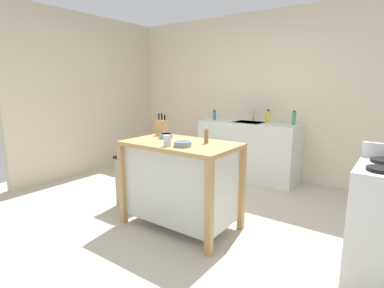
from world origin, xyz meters
The scene contains 15 objects.
ground_plane centered at (0.00, 0.00, 0.00)m, with size 6.00×6.00×0.00m, color #BCB29E.
wall_back centered at (0.00, 2.31, 1.30)m, with size 5.00×0.10×2.60m, color beige.
wall_left centered at (-2.50, 0.86, 1.30)m, with size 0.10×2.91×2.60m, color beige.
kitchen_island centered at (0.08, 0.00, 0.50)m, with size 1.15×0.68×0.90m.
knife_block centered at (-0.37, 0.24, 0.99)m, with size 0.11×0.09×0.25m.
bowl_stoneware_deep centered at (-0.19, 0.09, 0.93)m, with size 0.15×0.15×0.05m.
bowl_ceramic_small centered at (0.23, -0.15, 0.93)m, with size 0.17×0.17×0.05m.
drinking_cup centered at (0.10, -0.23, 0.96)m, with size 0.07×0.07×0.11m.
pepper_grinder centered at (0.32, 0.11, 0.98)m, with size 0.04×0.04×0.16m.
trash_bin centered at (-0.73, 0.09, 0.32)m, with size 0.36×0.28×0.63m.
sink_counter centered at (-0.07, 1.96, 0.45)m, with size 1.54×0.60×0.90m.
sink_faucet centered at (-0.07, 2.10, 1.01)m, with size 0.02×0.02×0.22m.
bottle_spray_cleaner centered at (0.20, 2.04, 1.00)m, with size 0.06×0.06×0.20m.
bottle_dish_soap centered at (-0.66, 1.87, 0.98)m, with size 0.05×0.05×0.17m.
bottle_hand_soap centered at (0.59, 2.04, 1.00)m, with size 0.06×0.06×0.20m.
Camera 1 is at (1.90, -2.35, 1.47)m, focal length 27.98 mm.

